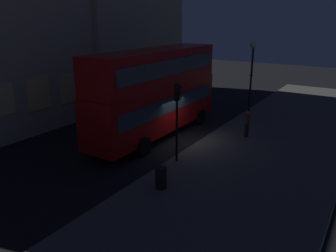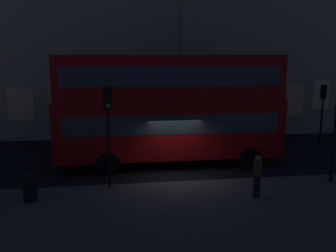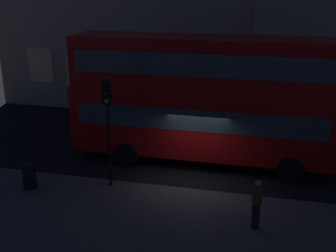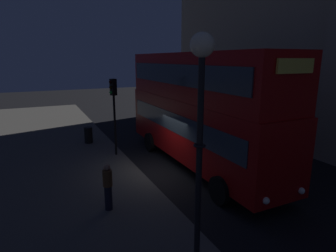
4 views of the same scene
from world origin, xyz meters
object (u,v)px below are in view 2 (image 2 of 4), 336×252
(double_decker_bus, at_px, (170,105))
(litter_bin, at_px, (30,188))
(traffic_light_near_kerb, at_px, (108,117))
(pedestrian, at_px, (257,176))
(traffic_light_far_side, at_px, (323,101))

(double_decker_bus, bearing_deg, litter_bin, -144.28)
(traffic_light_near_kerb, bearing_deg, pedestrian, -33.32)
(traffic_light_far_side, bearing_deg, double_decker_bus, 34.39)
(traffic_light_near_kerb, bearing_deg, double_decker_bus, 32.45)
(double_decker_bus, xyz_separation_m, traffic_light_near_kerb, (-2.94, -3.29, -0.02))
(traffic_light_near_kerb, bearing_deg, litter_bin, -177.98)
(traffic_light_near_kerb, height_order, pedestrian, traffic_light_near_kerb)
(traffic_light_near_kerb, xyz_separation_m, litter_bin, (-2.90, -0.93, -2.45))
(traffic_light_far_side, distance_m, litter_bin, 17.88)
(litter_bin, bearing_deg, pedestrian, -5.60)
(litter_bin, bearing_deg, double_decker_bus, 35.84)
(traffic_light_near_kerb, distance_m, pedestrian, 6.19)
(traffic_light_far_side, relative_size, pedestrian, 2.22)
(double_decker_bus, bearing_deg, pedestrian, -62.77)
(traffic_light_near_kerb, height_order, litter_bin, traffic_light_near_kerb)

